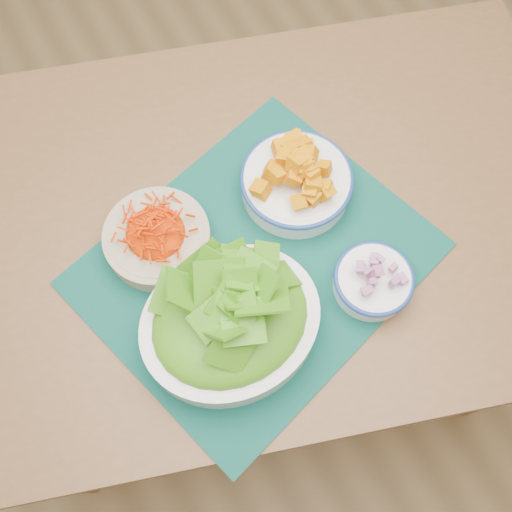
{
  "coord_description": "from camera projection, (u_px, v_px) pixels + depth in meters",
  "views": [
    {
      "loc": [
        -0.01,
        -0.63,
        1.61
      ],
      "look_at": [
        0.15,
        -0.33,
        0.78
      ],
      "focal_mm": 40.0,
      "sensor_mm": 36.0,
      "label": 1
    }
  ],
  "objects": [
    {
      "name": "placemat",
      "position": [
        256.0,
        264.0,
        0.92
      ],
      "size": [
        0.61,
        0.55,
        0.0
      ],
      "primitive_type": "cube",
      "rotation": [
        0.0,
        0.0,
        0.3
      ],
      "color": "#05312A",
      "rests_on": "table"
    },
    {
      "name": "onion_bowl",
      "position": [
        374.0,
        280.0,
        0.88
      ],
      "size": [
        0.15,
        0.15,
        0.07
      ],
      "rotation": [
        0.0,
        0.0,
        0.39
      ],
      "color": "white",
      "rests_on": "placemat"
    },
    {
      "name": "table",
      "position": [
        262.0,
        238.0,
        1.06
      ],
      "size": [
        1.31,
        1.06,
        0.75
      ],
      "rotation": [
        0.0,
        0.0,
        -0.3
      ],
      "color": "brown",
      "rests_on": "ground"
    },
    {
      "name": "squash_bowl",
      "position": [
        297.0,
        178.0,
        0.93
      ],
      "size": [
        0.21,
        0.21,
        0.09
      ],
      "rotation": [
        0.0,
        0.0,
        -0.17
      ],
      "color": "white",
      "rests_on": "placemat"
    },
    {
      "name": "ground",
      "position": [
        159.0,
        288.0,
        1.7
      ],
      "size": [
        4.0,
        4.0,
        0.0
      ],
      "primitive_type": "plane",
      "color": "#9C7A4B",
      "rests_on": "ground"
    },
    {
      "name": "lettuce_bowl",
      "position": [
        230.0,
        320.0,
        0.83
      ],
      "size": [
        0.28,
        0.24,
        0.12
      ],
      "rotation": [
        0.0,
        0.0,
        -0.02
      ],
      "color": "white",
      "rests_on": "placemat"
    },
    {
      "name": "carrot_bowl",
      "position": [
        156.0,
        235.0,
        0.91
      ],
      "size": [
        0.21,
        0.21,
        0.07
      ],
      "rotation": [
        0.0,
        0.0,
        -0.25
      ],
      "color": "tan",
      "rests_on": "placemat"
    }
  ]
}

